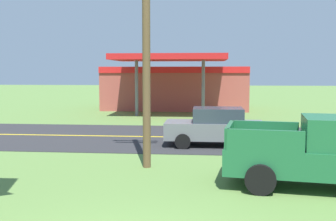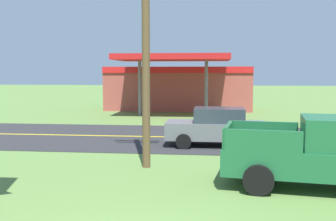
# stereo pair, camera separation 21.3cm
# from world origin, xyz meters

# --- Properties ---
(road_asphalt) EXTENTS (140.00, 8.00, 0.02)m
(road_asphalt) POSITION_xyz_m (0.00, 13.00, 0.01)
(road_asphalt) COLOR #2B2B2D
(road_asphalt) RESTS_ON ground
(road_centre_line) EXTENTS (126.00, 0.20, 0.01)m
(road_centre_line) POSITION_xyz_m (0.00, 13.00, 0.02)
(road_centre_line) COLOR gold
(road_centre_line) RESTS_ON road_asphalt
(utility_pole) EXTENTS (2.08, 0.26, 9.96)m
(utility_pole) POSITION_xyz_m (-0.61, 6.94, 5.32)
(utility_pole) COLOR brown
(utility_pole) RESTS_ON ground
(gas_station) EXTENTS (12.00, 11.50, 4.40)m
(gas_station) POSITION_xyz_m (-1.22, 27.95, 1.94)
(gas_station) COLOR #A84C42
(gas_station) RESTS_ON ground
(pickup_green_parked_on_lawn) EXTENTS (5.43, 2.80, 1.96)m
(pickup_green_parked_on_lawn) POSITION_xyz_m (4.54, 5.03, 0.96)
(pickup_green_parked_on_lawn) COLOR #1E6038
(pickup_green_parked_on_lawn) RESTS_ON ground
(car_grey_near_lane) EXTENTS (4.20, 2.00, 1.64)m
(car_grey_near_lane) POSITION_xyz_m (1.75, 11.00, 0.83)
(car_grey_near_lane) COLOR slate
(car_grey_near_lane) RESTS_ON ground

